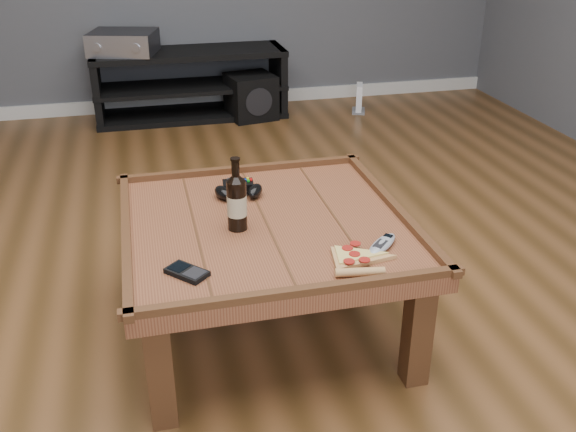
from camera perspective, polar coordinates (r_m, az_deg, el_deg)
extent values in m
plane|color=#472D14|center=(2.52, -1.82, -9.70)|extent=(6.00, 6.00, 0.00)
cube|color=silver|center=(5.20, -8.79, 10.02)|extent=(5.00, 0.02, 0.10)
cube|color=#5F2F1B|center=(2.30, -1.97, -1.19)|extent=(1.00, 1.00, 0.06)
cube|color=#3F2511|center=(2.03, -11.32, -13.46)|extent=(0.08, 0.08, 0.39)
cube|color=#3F2511|center=(2.19, 11.43, -10.14)|extent=(0.08, 0.08, 0.39)
cube|color=#3F2511|center=(2.74, -12.37, -2.36)|extent=(0.08, 0.08, 0.39)
cube|color=#3F2511|center=(2.86, 4.62, -0.50)|extent=(0.08, 0.08, 0.39)
cube|color=#3F2511|center=(2.71, -4.10, 4.21)|extent=(1.03, 0.03, 0.03)
cube|color=#3F2511|center=(1.87, 1.09, -6.71)|extent=(1.03, 0.03, 0.03)
cube|color=#3F2511|center=(2.41, 9.36, 0.97)|extent=(0.03, 1.03, 0.03)
cube|color=#3F2511|center=(2.24, -14.21, -1.53)|extent=(0.03, 1.03, 0.03)
cube|color=black|center=(4.87, -8.85, 14.13)|extent=(1.40, 0.45, 0.04)
cube|color=black|center=(4.93, -8.65, 11.29)|extent=(1.40, 0.45, 0.03)
cube|color=black|center=(4.98, -8.49, 8.96)|extent=(1.40, 0.45, 0.04)
cube|color=black|center=(4.91, -16.59, 10.70)|extent=(0.05, 0.44, 0.50)
cube|color=black|center=(5.02, -0.88, 12.09)|extent=(0.05, 0.44, 0.50)
cylinder|color=black|center=(2.20, -4.56, 0.96)|extent=(0.07, 0.07, 0.18)
cone|color=black|center=(2.16, -4.66, 3.49)|extent=(0.07, 0.07, 0.03)
cylinder|color=black|center=(2.15, -4.69, 4.27)|extent=(0.03, 0.03, 0.06)
cylinder|color=black|center=(2.14, -4.72, 5.08)|extent=(0.03, 0.03, 0.01)
cylinder|color=#C6BA8F|center=(2.20, -4.56, 0.96)|extent=(0.07, 0.07, 0.07)
cube|color=black|center=(2.50, -4.46, 2.63)|extent=(0.12, 0.08, 0.04)
ellipsoid|color=black|center=(2.46, -5.82, 2.08)|extent=(0.08, 0.11, 0.05)
ellipsoid|color=black|center=(2.47, -2.96, 2.25)|extent=(0.09, 0.11, 0.05)
cylinder|color=black|center=(2.51, -5.22, 3.20)|extent=(0.02, 0.02, 0.01)
cylinder|color=black|center=(2.48, -4.15, 3.04)|extent=(0.02, 0.02, 0.01)
cylinder|color=yellow|center=(2.52, -3.59, 3.33)|extent=(0.01, 0.01, 0.01)
cylinder|color=red|center=(2.51, -3.31, 3.25)|extent=(0.01, 0.01, 0.01)
cylinder|color=#0C33CC|center=(2.50, -3.83, 3.22)|extent=(0.01, 0.01, 0.01)
cylinder|color=#0C9919|center=(2.50, -3.55, 3.13)|extent=(0.01, 0.01, 0.01)
cylinder|color=tan|center=(1.97, 6.42, -4.97)|extent=(0.15, 0.05, 0.03)
cylinder|color=maroon|center=(2.01, 5.45, -4.03)|extent=(0.04, 0.04, 0.00)
cylinder|color=maroon|center=(2.02, 6.82, -3.89)|extent=(0.04, 0.04, 0.00)
cylinder|color=maroon|center=(2.05, 5.94, -3.37)|extent=(0.04, 0.04, 0.00)
cylinder|color=maroon|center=(2.08, 5.31, -2.85)|extent=(0.04, 0.04, 0.00)
cylinder|color=maroon|center=(2.11, 6.01, -2.45)|extent=(0.04, 0.04, 0.00)
cube|color=black|center=(1.99, -8.97, -4.96)|extent=(0.14, 0.14, 0.02)
cube|color=black|center=(2.00, -9.67, -4.48)|extent=(0.07, 0.07, 0.00)
cube|color=black|center=(1.97, -8.30, -5.03)|extent=(0.08, 0.08, 0.00)
ellipsoid|color=#989EA5|center=(2.13, 8.36, -2.53)|extent=(0.16, 0.16, 0.03)
cube|color=black|center=(2.16, 8.90, -1.74)|extent=(0.03, 0.03, 0.00)
cube|color=black|center=(2.11, 8.21, -2.44)|extent=(0.06, 0.06, 0.00)
cube|color=black|center=(4.83, -14.42, 14.73)|extent=(0.52, 0.47, 0.15)
cube|color=#AAACB4|center=(4.66, -15.01, 14.26)|extent=(0.43, 0.13, 0.15)
cylinder|color=#AAACB4|center=(4.70, -16.65, 14.14)|extent=(0.06, 0.03, 0.06)
cylinder|color=#AAACB4|center=(4.62, -13.39, 14.33)|extent=(0.06, 0.03, 0.06)
cube|color=black|center=(4.88, -3.32, 10.57)|extent=(0.38, 0.38, 0.33)
cylinder|color=black|center=(4.73, -2.60, 10.09)|extent=(0.20, 0.05, 0.20)
cube|color=slate|center=(5.08, 6.28, 9.27)|extent=(0.15, 0.20, 0.02)
cube|color=white|center=(5.05, 6.34, 10.45)|extent=(0.09, 0.16, 0.20)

